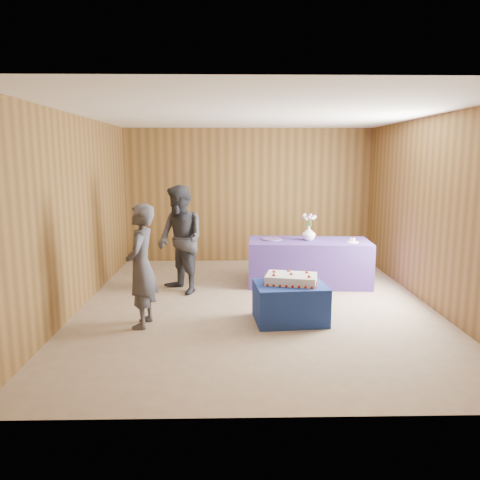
{
  "coord_description": "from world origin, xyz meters",
  "views": [
    {
      "loc": [
        -0.37,
        -6.53,
        2.11
      ],
      "look_at": [
        -0.22,
        0.1,
        0.94
      ],
      "focal_mm": 35.0,
      "sensor_mm": 36.0,
      "label": 1
    }
  ],
  "objects_px": {
    "vase": "(309,233)",
    "guest_left": "(141,266)",
    "cake_table": "(290,303)",
    "sheet_cake": "(291,279)",
    "guest_right": "(180,240)",
    "serving_table": "(309,262)"
  },
  "relations": [
    {
      "from": "serving_table",
      "to": "vase",
      "type": "xyz_separation_m",
      "value": [
        -0.01,
        0.02,
        0.49
      ]
    },
    {
      "from": "serving_table",
      "to": "guest_left",
      "type": "bearing_deg",
      "value": -137.34
    },
    {
      "from": "sheet_cake",
      "to": "cake_table",
      "type": "bearing_deg",
      "value": -98.3
    },
    {
      "from": "sheet_cake",
      "to": "guest_right",
      "type": "bearing_deg",
      "value": 152.89
    },
    {
      "from": "vase",
      "to": "guest_right",
      "type": "height_order",
      "value": "guest_right"
    },
    {
      "from": "cake_table",
      "to": "vase",
      "type": "bearing_deg",
      "value": 68.71
    },
    {
      "from": "guest_left",
      "to": "serving_table",
      "type": "bearing_deg",
      "value": 133.43
    },
    {
      "from": "vase",
      "to": "guest_left",
      "type": "height_order",
      "value": "guest_left"
    },
    {
      "from": "vase",
      "to": "guest_right",
      "type": "distance_m",
      "value": 2.14
    },
    {
      "from": "sheet_cake",
      "to": "vase",
      "type": "xyz_separation_m",
      "value": [
        0.52,
        1.8,
        0.31
      ]
    },
    {
      "from": "vase",
      "to": "guest_left",
      "type": "bearing_deg",
      "value": -140.9
    },
    {
      "from": "cake_table",
      "to": "guest_left",
      "type": "bearing_deg",
      "value": 178.95
    },
    {
      "from": "guest_left",
      "to": "cake_table",
      "type": "bearing_deg",
      "value": 98.61
    },
    {
      "from": "guest_right",
      "to": "cake_table",
      "type": "bearing_deg",
      "value": 10.63
    },
    {
      "from": "guest_left",
      "to": "guest_right",
      "type": "relative_size",
      "value": 0.91
    },
    {
      "from": "guest_left",
      "to": "vase",
      "type": "bearing_deg",
      "value": 133.75
    },
    {
      "from": "guest_left",
      "to": "guest_right",
      "type": "xyz_separation_m",
      "value": [
        0.33,
        1.5,
        0.07
      ]
    },
    {
      "from": "guest_left",
      "to": "guest_right",
      "type": "distance_m",
      "value": 1.54
    },
    {
      "from": "vase",
      "to": "guest_left",
      "type": "xyz_separation_m",
      "value": [
        -2.43,
        -1.97,
        -0.09
      ]
    },
    {
      "from": "vase",
      "to": "serving_table",
      "type": "bearing_deg",
      "value": -66.51
    },
    {
      "from": "cake_table",
      "to": "serving_table",
      "type": "xyz_separation_m",
      "value": [
        0.54,
        1.82,
        0.12
      ]
    },
    {
      "from": "cake_table",
      "to": "vase",
      "type": "relative_size",
      "value": 3.87
    }
  ]
}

